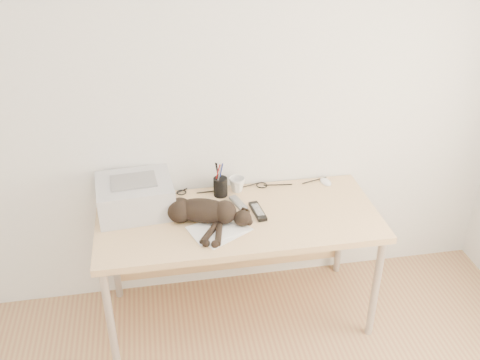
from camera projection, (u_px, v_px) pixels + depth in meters
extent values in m
plane|color=silver|center=(228.00, 101.00, 3.06)|extent=(3.50, 0.00, 3.50)
cube|color=#E8C988|center=(239.00, 219.00, 3.04)|extent=(1.60, 0.70, 0.04)
cylinder|color=#B2B2B5|center=(110.00, 321.00, 2.86)|extent=(0.04, 0.04, 0.70)
cylinder|color=#B2B2B5|center=(375.00, 289.00, 3.08)|extent=(0.04, 0.04, 0.70)
cylinder|color=#B2B2B5|center=(114.00, 253.00, 3.37)|extent=(0.04, 0.04, 0.70)
cylinder|color=#B2B2B5|center=(341.00, 229.00, 3.59)|extent=(0.04, 0.04, 0.70)
cube|color=#E8C988|center=(230.00, 232.00, 3.48)|extent=(1.48, 0.02, 0.60)
cube|color=#BCBCC2|center=(135.00, 196.00, 3.04)|extent=(0.45, 0.39, 0.19)
cube|color=black|center=(135.00, 195.00, 3.04)|extent=(0.36, 0.05, 0.11)
cube|color=slate|center=(133.00, 181.00, 2.99)|extent=(0.27, 0.20, 0.01)
cube|color=white|center=(222.00, 231.00, 2.90)|extent=(0.35, 0.32, 0.00)
cube|color=white|center=(216.00, 229.00, 2.91)|extent=(0.33, 0.28, 0.00)
ellipsoid|color=black|center=(204.00, 211.00, 2.95)|extent=(0.36, 0.24, 0.14)
sphere|color=black|center=(180.00, 210.00, 2.97)|extent=(0.15, 0.15, 0.15)
ellipsoid|color=black|center=(243.00, 218.00, 2.93)|extent=(0.13, 0.12, 0.09)
cone|color=black|center=(243.00, 209.00, 2.95)|extent=(0.05, 0.05, 0.05)
cone|color=black|center=(247.00, 210.00, 2.94)|extent=(0.05, 0.06, 0.05)
cylinder|color=black|center=(210.00, 232.00, 2.86)|extent=(0.10, 0.19, 0.03)
cylinder|color=black|center=(219.00, 233.00, 2.86)|extent=(0.10, 0.19, 0.03)
cylinder|color=black|center=(160.00, 211.00, 3.05)|extent=(0.21, 0.09, 0.03)
imported|color=white|center=(237.00, 185.00, 3.25)|extent=(0.12, 0.12, 0.09)
cylinder|color=black|center=(220.00, 187.00, 3.20)|extent=(0.08, 0.08, 0.12)
cylinder|color=#990C0C|center=(218.00, 175.00, 3.16)|extent=(0.01, 0.01, 0.16)
cylinder|color=navy|center=(222.00, 174.00, 3.18)|extent=(0.01, 0.01, 0.16)
cylinder|color=black|center=(221.00, 176.00, 3.15)|extent=(0.01, 0.01, 0.16)
cube|color=slate|center=(238.00, 203.00, 3.13)|extent=(0.09, 0.17, 0.02)
cube|color=black|center=(258.00, 211.00, 3.06)|extent=(0.07, 0.19, 0.02)
ellipsoid|color=white|center=(326.00, 180.00, 3.35)|extent=(0.08, 0.11, 0.03)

